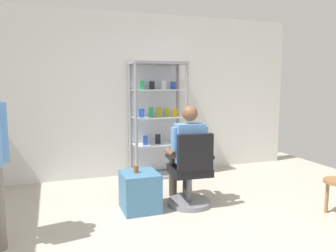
{
  "coord_description": "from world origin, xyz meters",
  "views": [
    {
      "loc": [
        -1.27,
        -2.5,
        1.58
      ],
      "look_at": [
        0.18,
        1.61,
        1.0
      ],
      "focal_mm": 35.56,
      "sensor_mm": 36.0,
      "label": 1
    }
  ],
  "objects": [
    {
      "name": "back_wall",
      "position": [
        0.0,
        3.0,
        1.35
      ],
      "size": [
        6.0,
        0.1,
        2.7
      ],
      "primitive_type": "cube",
      "color": "silver",
      "rests_on": "ground"
    },
    {
      "name": "display_cabinet_main",
      "position": [
        0.4,
        2.76,
        0.97
      ],
      "size": [
        0.9,
        0.45,
        1.9
      ],
      "color": "gray",
      "rests_on": "ground"
    },
    {
      "name": "office_chair",
      "position": [
        0.36,
        1.25,
        0.39
      ],
      "size": [
        0.58,
        0.56,
        0.96
      ],
      "color": "slate",
      "rests_on": "ground"
    },
    {
      "name": "seated_shopkeeper",
      "position": [
        0.37,
        1.41,
        0.71
      ],
      "size": [
        0.51,
        0.58,
        1.29
      ],
      "color": "#3F382D",
      "rests_on": "ground"
    },
    {
      "name": "storage_crate",
      "position": [
        -0.27,
        1.35,
        0.24
      ],
      "size": [
        0.44,
        0.47,
        0.48
      ],
      "primitive_type": "cube",
      "color": "teal",
      "rests_on": "ground"
    },
    {
      "name": "tea_glass",
      "position": [
        -0.32,
        1.36,
        0.52
      ],
      "size": [
        0.06,
        0.06,
        0.09
      ],
      "primitive_type": "cylinder",
      "color": "brown",
      "rests_on": "storage_crate"
    }
  ]
}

